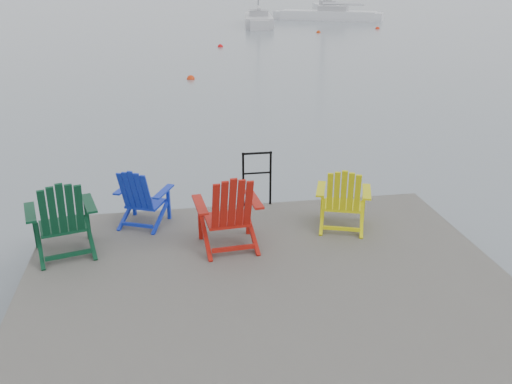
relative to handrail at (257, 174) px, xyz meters
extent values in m
plane|color=slate|center=(-0.25, -2.45, -1.04)|extent=(400.00, 400.00, 0.00)
cube|color=#2B2826|center=(-0.25, -2.45, -0.64)|extent=(6.00, 5.00, 0.20)
cylinder|color=black|center=(-2.95, -0.25, -1.34)|extent=(0.26, 0.26, 1.20)
cylinder|color=black|center=(-0.25, -0.25, -1.34)|extent=(0.26, 0.26, 1.20)
cylinder|color=black|center=(2.45, -0.25, -1.34)|extent=(0.26, 0.26, 1.20)
cylinder|color=black|center=(-0.22, 0.00, -0.09)|extent=(0.04, 0.04, 0.90)
cylinder|color=black|center=(0.22, 0.00, -0.09)|extent=(0.04, 0.04, 0.90)
cylinder|color=black|center=(0.00, 0.00, 0.34)|extent=(0.48, 0.04, 0.04)
cylinder|color=black|center=(0.00, 0.00, 0.01)|extent=(0.44, 0.03, 0.03)
cube|color=#09341E|center=(-2.82, -1.08, -0.19)|extent=(0.69, 0.64, 0.04)
cube|color=#09341E|center=(-3.21, -0.95, -0.24)|extent=(0.07, 0.07, 0.61)
cube|color=#09341E|center=(-2.54, -0.78, -0.24)|extent=(0.07, 0.07, 0.61)
cube|color=#09341E|center=(-3.18, -1.19, 0.09)|extent=(0.29, 0.68, 0.03)
cube|color=#09341E|center=(-2.46, -1.00, 0.09)|extent=(0.29, 0.68, 0.03)
cube|color=#09341E|center=(-2.73, -1.42, 0.18)|extent=(0.59, 0.40, 0.75)
cube|color=#1128B0|center=(-1.75, -0.35, -0.24)|extent=(0.62, 0.59, 0.04)
cube|color=#1128B0|center=(-1.94, -0.07, -0.28)|extent=(0.06, 0.06, 0.51)
cube|color=#1128B0|center=(-1.41, -0.30, -0.28)|extent=(0.06, 0.06, 0.51)
cube|color=#1128B0|center=(-2.04, -0.24, -0.01)|extent=(0.32, 0.56, 0.03)
cube|color=#1128B0|center=(-1.47, -0.49, -0.01)|extent=(0.32, 0.56, 0.03)
cube|color=#1128B0|center=(-1.87, -0.62, 0.06)|extent=(0.51, 0.40, 0.63)
cube|color=#A3140C|center=(-0.62, -1.24, -0.19)|extent=(0.62, 0.56, 0.04)
cube|color=#A3140C|center=(-0.99, -1.06, -0.24)|extent=(0.06, 0.06, 0.61)
cube|color=#A3140C|center=(-0.30, -1.00, -0.24)|extent=(0.06, 0.06, 0.61)
cube|color=#A3140C|center=(-0.99, -1.30, 0.09)|extent=(0.18, 0.68, 0.03)
cube|color=#A3140C|center=(-0.25, -1.23, 0.09)|extent=(0.18, 0.68, 0.03)
cube|color=#A3140C|center=(-0.60, -1.60, 0.18)|extent=(0.56, 0.32, 0.75)
cube|color=#D7D20B|center=(1.13, -0.94, -0.23)|extent=(0.64, 0.60, 0.04)
cube|color=#D7D20B|center=(0.90, -0.66, -0.27)|extent=(0.06, 0.06, 0.55)
cube|color=#D7D20B|center=(1.48, -0.86, -0.27)|extent=(0.06, 0.06, 0.55)
cube|color=#D7D20B|center=(0.81, -0.85, 0.02)|extent=(0.30, 0.60, 0.03)
cube|color=#D7D20B|center=(1.43, -1.07, 0.02)|extent=(0.30, 0.60, 0.03)
cube|color=#D7D20B|center=(1.02, -1.24, 0.10)|extent=(0.53, 0.39, 0.67)
cube|color=silver|center=(6.55, 38.03, -0.79)|extent=(3.26, 8.37, 1.10)
cube|color=#9E9EA3|center=(6.49, 37.62, -0.09)|extent=(1.82, 2.63, 0.55)
cube|color=silver|center=(16.67, 52.56, -0.79)|extent=(3.35, 8.56, 1.10)
cube|color=#9E9EA3|center=(16.60, 52.15, -0.09)|extent=(1.86, 2.69, 0.55)
cube|color=silver|center=(13.77, 42.29, -0.79)|extent=(8.70, 5.92, 1.10)
cube|color=#9E9EA3|center=(14.16, 42.09, -0.09)|extent=(3.02, 2.57, 0.55)
sphere|color=red|center=(-0.31, 14.25, -1.04)|extent=(0.33, 0.33, 0.33)
sphere|color=red|center=(1.95, 24.36, -1.04)|extent=(0.32, 0.32, 0.32)
sphere|color=red|center=(15.09, 33.34, -1.04)|extent=(0.34, 0.34, 0.34)
sphere|color=red|center=(9.81, 31.32, -1.04)|extent=(0.32, 0.32, 0.32)
camera|label=1|loc=(-1.35, -7.96, 2.95)|focal=38.00mm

